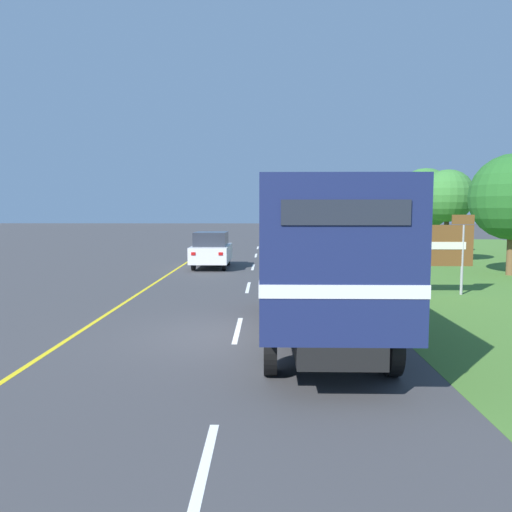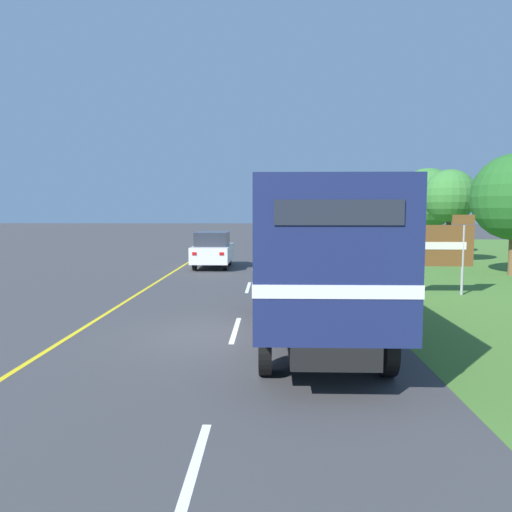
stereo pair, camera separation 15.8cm
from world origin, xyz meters
TOP-DOWN VIEW (x-y plane):
  - ground_plane at (0.00, 0.00)m, footprint 200.00×200.00m
  - edge_line_yellow at (-3.70, 11.21)m, footprint 0.12×54.78m
  - centre_dash_nearest at (0.00, -6.12)m, footprint 0.12×2.60m
  - centre_dash_near at (0.00, 0.48)m, footprint 0.12×2.60m
  - centre_dash_mid_a at (0.00, 7.08)m, footprint 0.12×2.60m
  - centre_dash_mid_b at (0.00, 13.68)m, footprint 0.12×2.60m
  - centre_dash_far at (0.00, 20.28)m, footprint 0.12×2.60m
  - centre_dash_farthest at (0.00, 26.88)m, footprint 0.12×2.60m
  - horse_trailer_truck at (1.80, -0.25)m, footprint 2.45×8.30m
  - lead_car_white at (-2.06, 13.42)m, footprint 1.80×3.86m
  - highway_sign at (6.51, 5.64)m, footprint 2.30×0.09m
  - roadside_tree_mid at (10.50, 16.27)m, footprint 2.84×2.84m
  - roadside_tree_far at (11.12, 22.10)m, footprint 3.96×3.96m

SIDE VIEW (x-z plane):
  - ground_plane at x=0.00m, z-range 0.00..0.00m
  - edge_line_yellow at x=-3.70m, z-range 0.00..0.01m
  - centre_dash_nearest at x=0.00m, z-range 0.00..0.01m
  - centre_dash_near at x=0.00m, z-range 0.00..0.01m
  - centre_dash_mid_a at x=0.00m, z-range 0.00..0.01m
  - centre_dash_mid_b at x=0.00m, z-range 0.00..0.01m
  - centre_dash_far at x=0.00m, z-range 0.00..0.01m
  - centre_dash_farthest at x=0.00m, z-range 0.00..0.01m
  - lead_car_white at x=-2.06m, z-range 0.02..1.80m
  - highway_sign at x=6.51m, z-range 0.29..2.99m
  - horse_trailer_truck at x=1.80m, z-range 0.22..3.60m
  - roadside_tree_far at x=11.12m, z-range 0.81..6.43m
  - roadside_tree_mid at x=10.50m, z-range 1.09..6.15m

